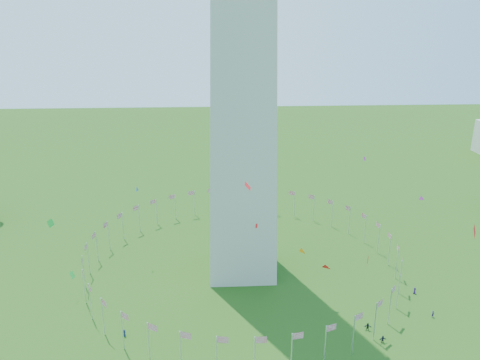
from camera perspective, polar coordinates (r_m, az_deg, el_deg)
name	(u,v)px	position (r m, az deg, el deg)	size (l,w,h in m)	color
flag_ring	(242,254)	(125.29, 0.20, -9.06)	(80.24, 80.24, 9.00)	silver
kites_aloft	(318,249)	(97.12, 9.54, -8.35)	(93.15, 68.53, 28.69)	red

